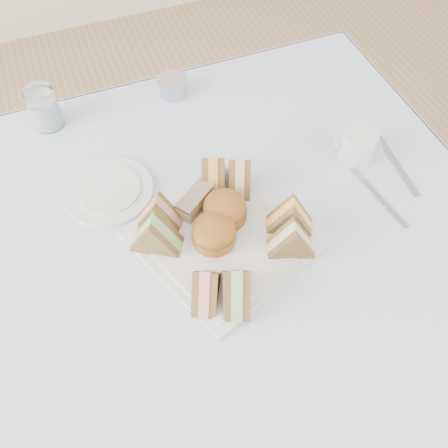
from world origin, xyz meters
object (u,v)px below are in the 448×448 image
object	(u,v)px
table	(232,327)
serving_plate	(224,238)
creamer_jug	(358,146)
water_glass	(44,108)

from	to	relation	value
table	serving_plate	bearing A→B (deg)	119.74
creamer_jug	table	bearing A→B (deg)	-144.11
table	water_glass	size ratio (longest dim) A/B	9.78
table	water_glass	distance (m)	0.66
serving_plate	water_glass	world-z (taller)	water_glass
table	creamer_jug	distance (m)	0.53
table	serving_plate	world-z (taller)	serving_plate
table	creamer_jug	bearing A→B (deg)	20.02
table	creamer_jug	xyz separation A→B (m)	(0.31, 0.11, 0.41)
table	serving_plate	xyz separation A→B (m)	(-0.01, 0.02, 0.38)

